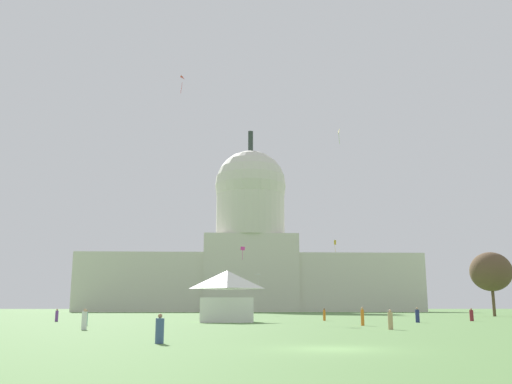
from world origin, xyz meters
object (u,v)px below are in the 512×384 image
person_white_mid_center (84,320)px  kite_red_high (180,79)px  person_purple_front_left (57,316)px  capitol_building (250,255)px  person_tan_lawn_far_right (390,320)px  person_teal_back_left (86,318)px  person_orange_front_right (362,317)px  kite_magenta_low (243,250)px  person_maroon_edge_east (472,315)px  event_tent (227,296)px  tree_east_mid (491,272)px  kite_white_low (258,276)px  person_navy_aisle_center (417,316)px  person_denim_edge_west (160,330)px  kite_gold_mid (335,243)px  kite_yellow_high (339,133)px  person_orange_back_right (324,315)px

person_white_mid_center → kite_red_high: kite_red_high is taller
person_purple_front_left → person_white_mid_center: size_ratio=0.92×
capitol_building → person_tan_lawn_far_right: bearing=-87.8°
person_white_mid_center → person_teal_back_left: bearing=60.9°
person_purple_front_left → person_orange_front_right: person_orange_front_right is taller
person_purple_front_left → kite_magenta_low: 62.27m
person_maroon_edge_east → kite_magenta_low: bearing=-56.5°
person_white_mid_center → person_orange_front_right: 25.86m
kite_magenta_low → event_tent: bearing=-54.0°
tree_east_mid → person_tan_lawn_far_right: tree_east_mid is taller
person_orange_front_right → kite_red_high: kite_red_high is taller
kite_white_low → capitol_building: bearing=-78.3°
tree_east_mid → kite_white_low: (-40.40, 66.91, 2.75)m
capitol_building → person_maroon_edge_east: 126.82m
kite_red_high → person_orange_front_right: bearing=35.3°
event_tent → person_white_mid_center: 24.26m
capitol_building → person_maroon_edge_east: bearing=-79.2°
tree_east_mid → person_navy_aisle_center: tree_east_mid is taller
event_tent → person_maroon_edge_east: event_tent is taller
person_teal_back_left → kite_magenta_low: bearing=161.0°
capitol_building → person_maroon_edge_east: (23.48, -123.23, -18.58)m
event_tent → person_purple_front_left: 21.34m
capitol_building → kite_magenta_low: size_ratio=38.92×
person_navy_aisle_center → person_tan_lawn_far_right: bearing=-143.4°
person_tan_lawn_far_right → person_denim_edge_west: bearing=-133.7°
kite_gold_mid → kite_yellow_high: bearing=-40.6°
person_denim_edge_west → person_navy_aisle_center: bearing=-66.0°
event_tent → person_purple_front_left: event_tent is taller
event_tent → kite_gold_mid: size_ratio=1.77×
event_tent → person_orange_front_right: event_tent is taller
event_tent → person_maroon_edge_east: bearing=6.4°
kite_gold_mid → kite_white_low: kite_gold_mid is taller
capitol_building → person_orange_front_right: capitol_building is taller
person_navy_aisle_center → kite_white_low: size_ratio=0.60×
person_maroon_edge_east → person_white_mid_center: bearing=37.6°
event_tent → tree_east_mid: 61.41m
person_teal_back_left → tree_east_mid: bearing=121.1°
person_teal_back_left → person_denim_edge_west: size_ratio=1.04×
person_teal_back_left → person_navy_aisle_center: (35.71, 8.20, 0.07)m
person_maroon_edge_east → person_orange_back_right: bearing=-0.7°
person_navy_aisle_center → capitol_building: bearing=67.2°
person_tan_lawn_far_right → person_denim_edge_west: person_tan_lawn_far_right is taller
person_orange_front_right → kite_yellow_high: bearing=-138.7°
person_maroon_edge_east → person_white_mid_center: size_ratio=0.97×
person_maroon_edge_east → kite_magenta_low: kite_magenta_low is taller
person_denim_edge_west → kite_yellow_high: 154.52m
person_purple_front_left → tree_east_mid: bearing=114.6°
kite_red_high → person_denim_edge_west: bearing=20.1°
person_teal_back_left → kite_magenta_low: (16.98, 70.31, 13.81)m
person_maroon_edge_east → kite_gold_mid: kite_gold_mid is taller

